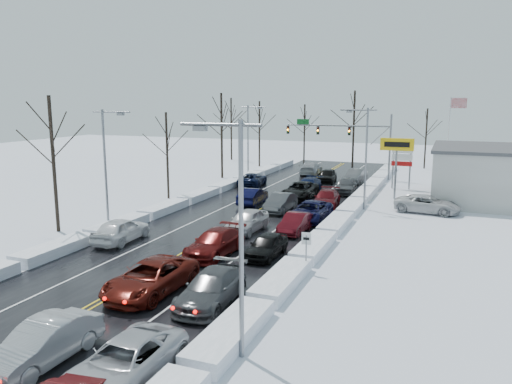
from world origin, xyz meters
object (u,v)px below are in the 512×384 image
at_px(tires_plus_sign, 397,149).
at_px(flagpole, 450,132).
at_px(oncoming_car_0, 253,204).
at_px(traffic_signal_mast, 349,134).

bearing_deg(tires_plus_sign, flagpole, 71.56).
bearing_deg(oncoming_car_0, traffic_signal_mast, -107.44).
relative_size(tires_plus_sign, oncoming_car_0, 1.27).
xyz_separation_m(flagpole, oncoming_car_0, (-16.83, -21.50, -5.93)).
distance_m(tires_plus_sign, flagpole, 14.79).
bearing_deg(tires_plus_sign, traffic_signal_mast, 120.46).
bearing_deg(traffic_signal_mast, flagpole, 9.73).
xyz_separation_m(traffic_signal_mast, tires_plus_sign, (7.05, -12.00, -0.49)).
height_order(traffic_signal_mast, flagpole, flagpole).
distance_m(traffic_signal_mast, oncoming_car_0, 20.88).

